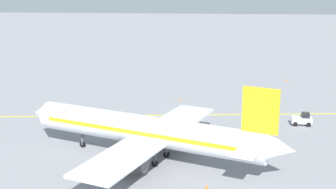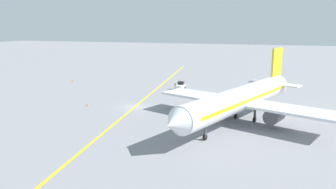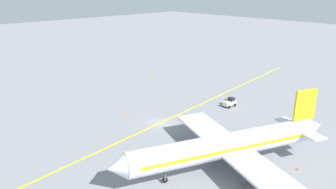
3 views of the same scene
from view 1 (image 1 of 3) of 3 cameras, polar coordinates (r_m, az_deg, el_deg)
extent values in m
plane|color=gray|center=(76.19, 2.23, -2.52)|extent=(400.00, 400.00, 0.00)
cube|color=yellow|center=(76.18, 2.23, -2.52)|extent=(13.53, 119.32, 0.01)
cylinder|color=silver|center=(57.23, -2.69, -4.37)|extent=(14.27, 29.25, 3.60)
cone|color=silver|center=(66.17, -15.14, -2.24)|extent=(4.06, 3.48, 3.42)
cone|color=silver|center=(51.77, 13.69, -6.50)|extent=(3.94, 3.91, 3.06)
cube|color=yellow|center=(57.18, -2.69, -4.22)|extent=(13.22, 26.47, 0.50)
cube|color=silver|center=(57.02, -1.79, -5.19)|extent=(27.97, 15.03, 0.36)
cylinder|color=#4C4C51|center=(53.39, -4.29, -8.08)|extent=(3.21, 3.78, 2.20)
cylinder|color=#4C4C51|center=(61.65, 0.37, -4.88)|extent=(3.21, 3.78, 2.20)
cube|color=yellow|center=(51.03, 11.22, -1.93)|extent=(1.79, 3.86, 5.00)
cube|color=silver|center=(52.36, 10.48, -5.96)|extent=(9.26, 5.51, 0.24)
cylinder|color=#4C4C51|center=(62.93, -10.41, -5.14)|extent=(0.36, 0.36, 2.00)
cylinder|color=black|center=(63.27, -10.37, -5.99)|extent=(0.55, 0.85, 0.80)
cylinder|color=#4C4C51|center=(55.86, -1.63, -7.47)|extent=(0.36, 0.36, 2.00)
cylinder|color=black|center=(56.24, -1.62, -8.41)|extent=(0.55, 0.85, 0.80)
cylinder|color=#4C4C51|center=(58.52, -0.18, -6.41)|extent=(0.36, 0.36, 2.00)
cylinder|color=black|center=(58.88, -0.18, -7.32)|extent=(0.55, 0.85, 0.80)
cube|color=white|center=(73.80, 15.96, -3.01)|extent=(1.67, 3.08, 0.90)
cube|color=black|center=(73.66, 16.43, -2.42)|extent=(1.34, 1.17, 0.70)
sphere|color=orange|center=(73.54, 16.45, -2.10)|extent=(0.16, 0.16, 0.16)
cylinder|color=black|center=(74.79, 16.60, -3.18)|extent=(0.29, 0.71, 0.70)
cylinder|color=black|center=(73.38, 16.77, -3.53)|extent=(0.29, 0.71, 0.70)
cylinder|color=black|center=(74.50, 15.12, -3.14)|extent=(0.29, 0.71, 0.70)
cylinder|color=black|center=(73.09, 15.26, -3.50)|extent=(0.29, 0.71, 0.70)
cylinder|color=#23232D|center=(75.21, 15.95, -2.98)|extent=(0.16, 0.16, 0.85)
cylinder|color=#23232D|center=(75.22, 16.10, -2.98)|extent=(0.16, 0.16, 0.85)
cube|color=#CCD819|center=(75.01, 16.07, -2.45)|extent=(0.28, 0.39, 0.60)
cylinder|color=#CCD819|center=(75.00, 15.88, -2.44)|extent=(0.10, 0.10, 0.55)
cylinder|color=#CCD819|center=(75.02, 16.25, -2.46)|extent=(0.10, 0.10, 0.55)
sphere|color=tan|center=(74.89, 16.09, -2.14)|extent=(0.22, 0.22, 0.22)
cone|color=orange|center=(103.13, 14.25, 1.73)|extent=(0.32, 0.32, 0.55)
cone|color=orange|center=(51.03, 4.73, -11.11)|extent=(0.32, 0.32, 0.55)
cone|color=orange|center=(84.51, 1.39, -0.60)|extent=(0.32, 0.32, 0.55)
camera|label=2|loc=(75.06, -43.73, 4.70)|focal=35.00mm
camera|label=3|loc=(51.26, -53.15, 12.99)|focal=35.00mm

